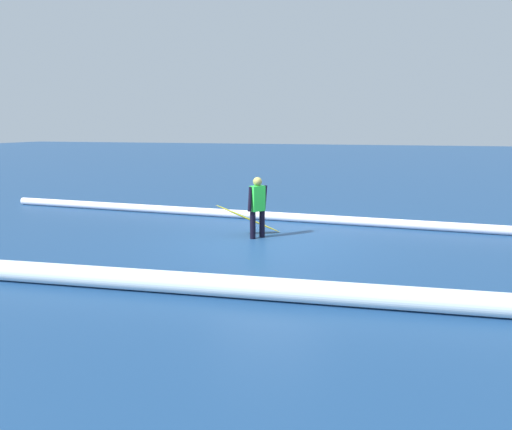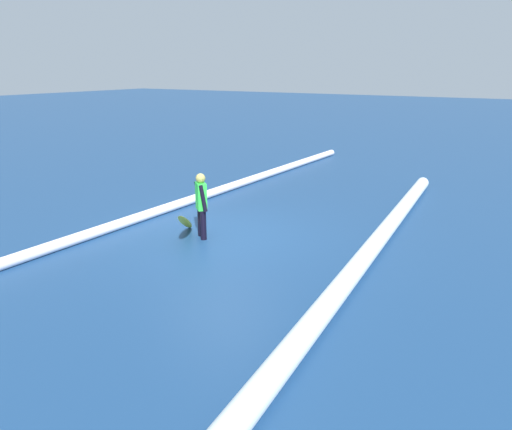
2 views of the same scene
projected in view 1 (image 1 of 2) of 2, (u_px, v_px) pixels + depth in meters
The scene contains 5 objects.
ground_plane at pixel (267, 242), 10.29m from camera, with size 120.16×120.16×0.00m, color navy.
surfer at pixel (257, 204), 10.49m from camera, with size 0.37×0.56×1.51m.
surfboard at pixel (249, 219), 10.89m from camera, with size 1.57×1.12×0.86m.
wave_crest_foreground at pixel (320, 219), 12.24m from camera, with size 0.25×0.25×21.17m, color white.
wave_crest_midground at pixel (188, 283), 7.05m from camera, with size 0.36×0.36×15.51m, color white.
Camera 1 is at (-2.37, 9.67, 2.70)m, focal length 30.08 mm.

